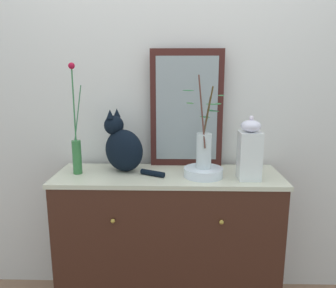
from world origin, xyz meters
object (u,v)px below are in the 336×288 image
(sideboard, at_px, (168,243))
(mirror_leaning, at_px, (187,109))
(bowl_porcelain, at_px, (203,172))
(vase_glass_clear, at_px, (204,146))
(vase_slim_green, at_px, (77,148))
(cat_sitting, at_px, (123,147))
(jar_lidded_porcelain, at_px, (250,151))

(sideboard, relative_size, mirror_leaning, 1.82)
(sideboard, distance_m, mirror_leaning, 0.84)
(bowl_porcelain, height_order, vase_glass_clear, vase_glass_clear)
(vase_slim_green, distance_m, bowl_porcelain, 0.75)
(sideboard, distance_m, vase_glass_clear, 0.66)
(mirror_leaning, relative_size, bowl_porcelain, 3.26)
(cat_sitting, distance_m, vase_glass_clear, 0.49)
(sideboard, xyz_separation_m, vase_glass_clear, (0.20, -0.04, 0.63))
(sideboard, relative_size, vase_glass_clear, 2.54)
(bowl_porcelain, distance_m, jar_lidded_porcelain, 0.29)
(vase_slim_green, height_order, bowl_porcelain, vase_slim_green)
(mirror_leaning, xyz_separation_m, vase_glass_clear, (0.09, -0.23, -0.18))
(vase_slim_green, xyz_separation_m, vase_glass_clear, (0.74, -0.04, 0.03))
(vase_slim_green, relative_size, jar_lidded_porcelain, 1.79)
(sideboard, distance_m, vase_slim_green, 0.80)
(jar_lidded_porcelain, bearing_deg, cat_sitting, 169.21)
(mirror_leaning, distance_m, cat_sitting, 0.46)
(jar_lidded_porcelain, bearing_deg, sideboard, 169.80)
(mirror_leaning, relative_size, vase_glass_clear, 1.39)
(sideboard, bearing_deg, bowl_porcelain, -12.33)
(vase_slim_green, bearing_deg, mirror_leaning, 17.23)
(vase_slim_green, height_order, jar_lidded_porcelain, vase_slim_green)
(bowl_porcelain, relative_size, vase_glass_clear, 0.43)
(bowl_porcelain, bearing_deg, vase_slim_green, 177.03)
(bowl_porcelain, xyz_separation_m, jar_lidded_porcelain, (0.25, -0.04, 0.14))
(sideboard, xyz_separation_m, bowl_porcelain, (0.20, -0.04, 0.47))
(mirror_leaning, distance_m, jar_lidded_porcelain, 0.48)
(vase_glass_clear, height_order, jar_lidded_porcelain, vase_glass_clear)
(vase_slim_green, height_order, vase_glass_clear, vase_slim_green)
(sideboard, xyz_separation_m, mirror_leaning, (0.11, 0.19, 0.81))
(cat_sitting, distance_m, bowl_porcelain, 0.50)
(vase_glass_clear, bearing_deg, sideboard, 168.41)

